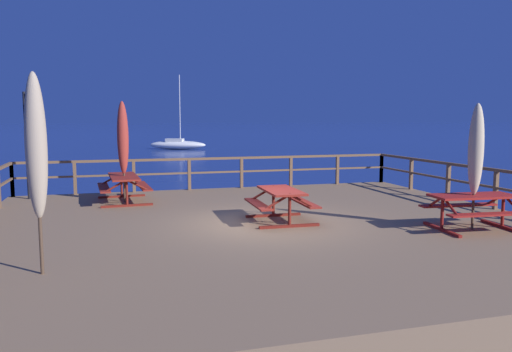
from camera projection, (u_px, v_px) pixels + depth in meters
The scene contains 12 objects.
ground_plane at pixel (267, 258), 11.65m from camera, with size 600.00×600.00×0.00m, color navy.
wooden_deck at pixel (267, 240), 11.60m from camera, with size 13.09×12.05×0.83m, color #846647.
railing_waterside_far at pixel (216, 167), 17.07m from camera, with size 12.89×0.10×1.09m.
railing_side_right at pixel (496, 181), 13.23m from camera, with size 0.10×11.85×1.09m.
picnic_table_front_left at pixel (281, 199), 11.65m from camera, with size 1.46×1.70×0.78m.
picnic_table_front_right at pixel (124, 183), 14.45m from camera, with size 1.52×2.18×0.78m.
picnic_table_back_right at pixel (473, 204), 10.84m from camera, with size 1.95×1.56×0.78m.
patio_umbrella_tall_front at pixel (36, 147), 7.56m from camera, with size 0.32×0.32×3.12m.
patio_umbrella_tall_back_left at pixel (123, 138), 14.27m from camera, with size 0.32×0.32×2.91m.
patio_umbrella_tall_mid_left at pixel (476, 150), 10.69m from camera, with size 0.32×0.32×2.74m.
lamp_post_hooked at pixel (30, 129), 14.68m from camera, with size 0.54×0.53×3.20m.
sailboat_distant at pixel (177, 144), 52.42m from camera, with size 6.18×3.88×7.72m.
Camera 1 is at (-3.40, -10.83, 3.25)m, focal length 34.95 mm.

